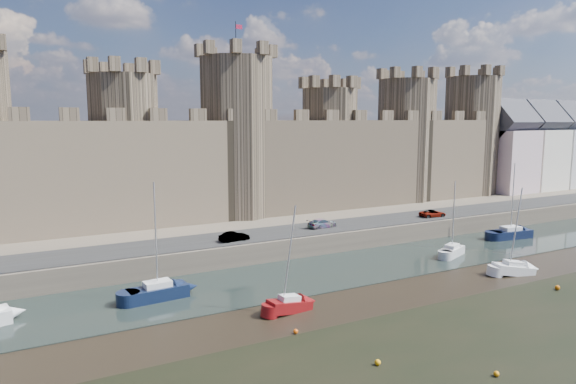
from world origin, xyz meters
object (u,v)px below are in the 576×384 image
sailboat_1 (158,291)px  sailboat_5 (513,268)px  sailboat_4 (289,304)px  car_1 (234,237)px  sailboat_3 (511,233)px  car_2 (322,223)px  sailboat_2 (452,250)px  car_3 (433,214)px

sailboat_1 → sailboat_5: (36.08, -10.19, -0.16)m
sailboat_1 → sailboat_4: bearing=-46.2°
car_1 → sailboat_4: (-1.63, -16.81, -2.38)m
sailboat_1 → sailboat_3: (50.03, 1.39, -0.04)m
car_1 → sailboat_5: size_ratio=0.38×
car_1 → sailboat_3: (38.93, -7.07, -2.28)m
car_1 → car_2: bearing=-89.6°
car_2 → sailboat_5: size_ratio=0.44×
car_2 → sailboat_3: bearing=-115.9°
sailboat_3 → sailboat_5: bearing=-133.1°
sailboat_1 → sailboat_2: size_ratio=1.19×
car_2 → sailboat_3: 27.32m
car_1 → car_3: 31.22m
car_3 → sailboat_1: size_ratio=0.36×
car_3 → sailboat_5: 20.10m
sailboat_3 → sailboat_1: bearing=-171.2°
sailboat_4 → sailboat_5: bearing=-10.1°
car_1 → sailboat_2: sailboat_2 is taller
car_2 → car_3: size_ratio=1.06×
car_2 → sailboat_5: 23.59m
car_2 → sailboat_1: (-24.23, -10.06, -2.26)m
sailboat_2 → sailboat_4: sailboat_4 is taller
car_3 → sailboat_2: bearing=153.4°
car_1 → car_2: car_2 is taller
car_3 → sailboat_1: (-42.33, -8.77, -2.20)m
car_2 → sailboat_2: size_ratio=0.45×
sailboat_1 → sailboat_5: 37.49m
sailboat_4 → sailboat_2: bearing=8.2°
car_2 → sailboat_3: (25.81, -8.67, -2.30)m
sailboat_3 → sailboat_5: size_ratio=1.11×
sailboat_1 → sailboat_4: sailboat_1 is taller
car_3 → sailboat_4: 37.12m
car_3 → car_2: bearing=91.8°
sailboat_1 → sailboat_3: sailboat_1 is taller
car_1 → sailboat_1: bearing=120.8°
car_1 → sailboat_1: (-11.11, -8.47, -2.24)m
sailboat_1 → sailboat_2: (35.69, -1.65, -0.09)m
sailboat_1 → sailboat_5: size_ratio=1.16×
car_1 → sailboat_1: 14.14m
sailboat_1 → sailboat_2: bearing=-7.4°
sailboat_2 → car_3: bearing=34.9°
car_2 → sailboat_1: bearing=105.3°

